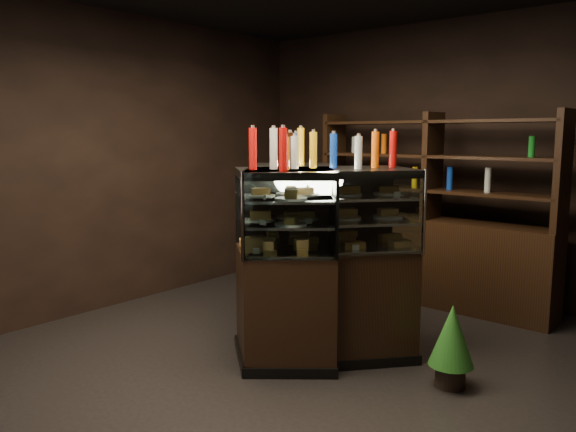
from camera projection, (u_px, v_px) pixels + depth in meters
name	position (u px, v px, depth m)	size (l,w,h in m)	color
ground	(314.00, 360.00, 4.44)	(5.00, 5.00, 0.00)	black
room_shell	(316.00, 112.00, 4.16)	(5.02, 5.02, 3.01)	black
display_case	(307.00, 290.00, 4.60)	(1.78, 1.52, 1.52)	black
food_display	(307.00, 211.00, 4.50)	(1.31, 1.08, 0.47)	gold
bottles_top	(308.00, 150.00, 4.44)	(1.13, 0.94, 0.30)	yellow
potted_conifer	(452.00, 334.00, 3.93)	(0.32, 0.32, 0.68)	black
back_shelving	(429.00, 246.00, 5.93)	(2.60, 0.49, 2.00)	black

